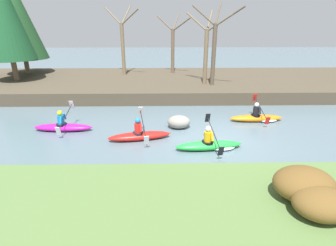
# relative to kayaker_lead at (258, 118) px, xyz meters

# --- Properties ---
(ground_plane) EXTENTS (90.00, 90.00, 0.00)m
(ground_plane) POSITION_rel_kayaker_lead_xyz_m (-2.65, -2.30, -0.20)
(ground_plane) COLOR slate
(riverbank_far) EXTENTS (44.00, 9.41, 0.79)m
(riverbank_far) POSITION_rel_kayaker_lead_xyz_m (-2.65, 7.42, 0.20)
(riverbank_far) COLOR #4C4233
(riverbank_far) RESTS_ON ground
(conifer_tree_far_left) EXTENTS (3.73, 3.73, 7.04)m
(conifer_tree_far_left) POSITION_rel_kayaker_lead_xyz_m (-16.25, 9.62, 4.71)
(conifer_tree_far_left) COLOR #7A664C
(conifer_tree_far_left) RESTS_ON riverbank_far
(conifer_tree_left) EXTENTS (3.37, 3.37, 7.61)m
(conifer_tree_left) POSITION_rel_kayaker_lead_xyz_m (-15.73, 6.81, 5.13)
(conifer_tree_left) COLOR brown
(conifer_tree_left) RESTS_ON riverbank_far
(bare_tree_upstream) EXTENTS (2.94, 2.90, 5.27)m
(bare_tree_upstream) POSITION_rel_kayaker_lead_xyz_m (-8.05, 8.96, 3.08)
(bare_tree_upstream) COLOR #7A664C
(bare_tree_upstream) RESTS_ON riverbank_far
(bare_tree_mid_upstream) EXTENTS (2.61, 2.58, 4.65)m
(bare_tree_mid_upstream) POSITION_rel_kayaker_lead_xyz_m (-4.08, 9.63, 2.79)
(bare_tree_mid_upstream) COLOR brown
(bare_tree_mid_upstream) RESTS_ON riverbank_far
(bare_tree_mid_downstream) EXTENTS (2.68, 2.65, 4.78)m
(bare_tree_mid_downstream) POSITION_rel_kayaker_lead_xyz_m (-2.01, 5.43, 2.85)
(bare_tree_mid_downstream) COLOR #7A664C
(bare_tree_mid_downstream) RESTS_ON riverbank_far
(bare_tree_downstream) EXTENTS (2.92, 2.88, 5.23)m
(bare_tree_downstream) POSITION_rel_kayaker_lead_xyz_m (-1.54, 5.08, 3.06)
(bare_tree_downstream) COLOR brown
(bare_tree_downstream) RESTS_ON riverbank_far
(shrub_clump_second) EXTENTS (1.52, 1.27, 0.82)m
(shrub_clump_second) POSITION_rel_kayaker_lead_xyz_m (-1.40, -7.12, 0.81)
(shrub_clump_second) COLOR brown
(shrub_clump_second) RESTS_ON riverbank_near
(shrub_clump_third) EXTENTS (1.31, 1.09, 0.71)m
(shrub_clump_third) POSITION_rel_kayaker_lead_xyz_m (-1.33, -7.79, 0.76)
(shrub_clump_third) COLOR brown
(shrub_clump_third) RESTS_ON riverbank_near
(kayaker_lead) EXTENTS (2.78, 2.07, 1.20)m
(kayaker_lead) POSITION_rel_kayaker_lead_xyz_m (0.00, 0.00, 0.00)
(kayaker_lead) COLOR orange
(kayaker_lead) RESTS_ON ground
(kayaker_middle) EXTENTS (2.79, 2.07, 1.20)m
(kayaker_middle) POSITION_rel_kayaker_lead_xyz_m (-2.98, -3.15, 0.00)
(kayaker_middle) COLOR green
(kayaker_middle) RESTS_ON ground
(kayaker_trailing) EXTENTS (2.79, 2.06, 1.20)m
(kayaker_trailing) POSITION_rel_kayaker_lead_xyz_m (-5.93, -2.17, 0.02)
(kayaker_trailing) COLOR red
(kayaker_trailing) RESTS_ON ground
(kayaker_far_back) EXTENTS (2.78, 2.06, 1.20)m
(kayaker_far_back) POSITION_rel_kayaker_lead_xyz_m (-9.61, -1.11, 0.02)
(kayaker_far_back) COLOR #C61999
(kayaker_far_back) RESTS_ON ground
(boulder_midstream) EXTENTS (1.10, 0.86, 0.62)m
(boulder_midstream) POSITION_rel_kayaker_lead_xyz_m (-4.16, -0.84, 0.11)
(boulder_midstream) COLOR gray
(boulder_midstream) RESTS_ON ground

